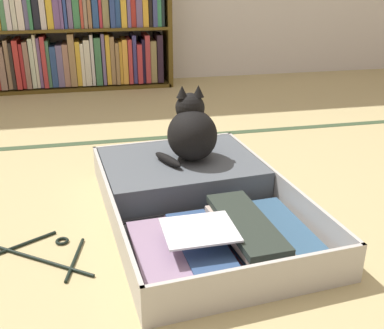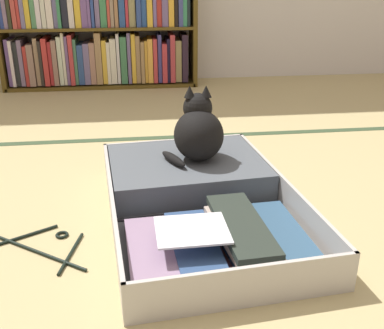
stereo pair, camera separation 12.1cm
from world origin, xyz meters
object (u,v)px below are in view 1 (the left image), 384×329
object	(u,v)px
open_suitcase	(193,193)
black_cat	(191,132)
clothes_hanger	(47,253)
bookshelf	(71,31)

from	to	relation	value
open_suitcase	black_cat	size ratio (longest dim) A/B	3.67
clothes_hanger	black_cat	bearing A→B (deg)	35.65
bookshelf	open_suitcase	world-z (taller)	bookshelf
bookshelf	clothes_hanger	world-z (taller)	bookshelf
open_suitcase	bookshelf	bearing A→B (deg)	102.26
black_cat	clothes_hanger	size ratio (longest dim) A/B	0.86
bookshelf	open_suitcase	size ratio (longest dim) A/B	1.36
open_suitcase	clothes_hanger	world-z (taller)	open_suitcase
bookshelf	open_suitcase	xyz separation A→B (m)	(0.43, -1.97, -0.35)
bookshelf	black_cat	bearing A→B (deg)	-75.72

